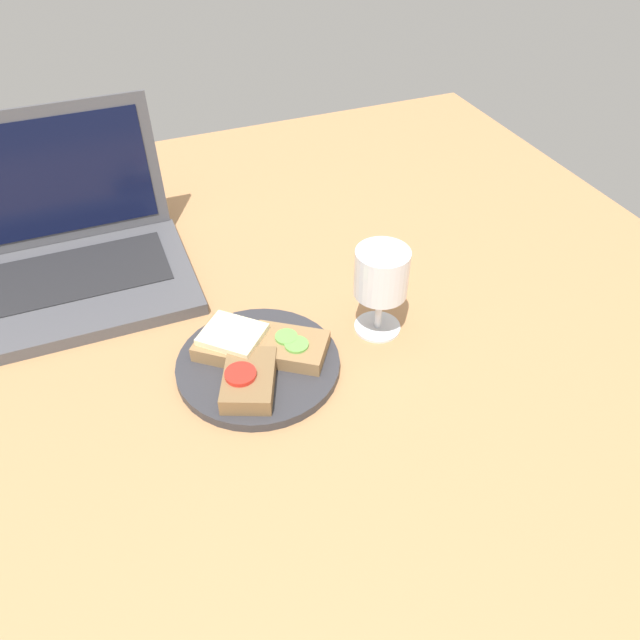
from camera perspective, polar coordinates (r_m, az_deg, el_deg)
wooden_table at (r=87.63cm, az=-3.60°, el=-2.86°), size 140.00×140.00×3.00cm
plate at (r=82.89cm, az=-5.66°, el=-4.10°), size 21.57×21.57×1.32cm
sandwich_with_cheese at (r=83.89cm, az=-8.02°, el=-1.70°), size 11.90×11.69×3.05cm
sandwich_with_tomato at (r=78.45cm, az=-6.54°, el=-5.43°), size 9.55×11.36×3.00cm
sandwich_with_cucumber at (r=82.48cm, az=-2.71°, el=-2.44°), size 12.02×11.24×2.51cm
wine_glass at (r=83.39cm, az=5.63°, el=3.97°), size 7.31×7.31×13.13cm
laptop at (r=102.71cm, az=-22.28°, el=5.39°), size 35.48×27.94×23.35cm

